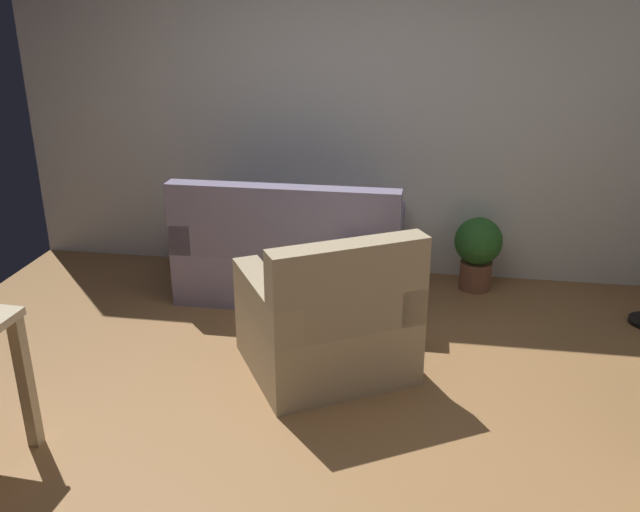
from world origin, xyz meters
name	(u,v)px	position (x,y,z in m)	size (l,w,h in m)	color
ground_plane	(287,418)	(0.00, 0.00, -0.01)	(5.20, 4.40, 0.02)	#9E7042
wall_rear	(342,103)	(0.00, 2.20, 1.35)	(5.20, 0.10, 2.70)	white
couch	(291,255)	(-0.29, 1.59, 0.31)	(1.63, 0.84, 0.92)	gray
potted_plant	(478,248)	(1.09, 1.90, 0.33)	(0.36, 0.36, 0.57)	brown
armchair	(329,322)	(0.15, 0.52, 0.32)	(1.20, 1.18, 0.92)	tan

